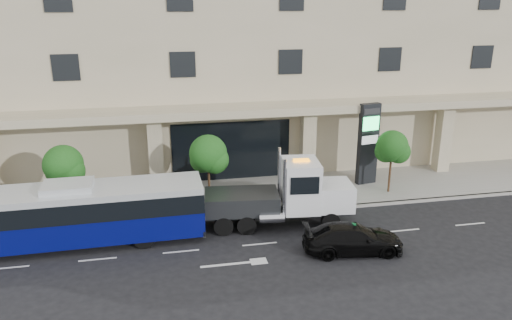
# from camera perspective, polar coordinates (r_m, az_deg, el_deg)

# --- Properties ---
(ground) EXTENTS (120.00, 120.00, 0.00)m
(ground) POSITION_cam_1_polar(r_m,az_deg,el_deg) (27.23, -0.23, -8.14)
(ground) COLOR black
(ground) RESTS_ON ground
(sidewalk) EXTENTS (120.00, 6.00, 0.15)m
(sidewalk) POSITION_cam_1_polar(r_m,az_deg,el_deg) (31.69, -1.97, -4.07)
(sidewalk) COLOR gray
(sidewalk) RESTS_ON ground
(curb) EXTENTS (120.00, 0.30, 0.15)m
(curb) POSITION_cam_1_polar(r_m,az_deg,el_deg) (28.97, -0.99, -6.28)
(curb) COLOR gray
(curb) RESTS_ON ground
(convention_center) EXTENTS (60.00, 17.60, 20.00)m
(convention_center) POSITION_cam_1_polar(r_m,az_deg,el_deg) (39.70, -4.68, 15.11)
(convention_center) COLOR tan
(convention_center) RESTS_ON ground
(tree_left) EXTENTS (2.27, 2.20, 4.22)m
(tree_left) POSITION_cam_1_polar(r_m,az_deg,el_deg) (29.45, -21.08, -0.80)
(tree_left) COLOR #422B19
(tree_left) RESTS_ON sidewalk
(tree_mid) EXTENTS (2.28, 2.20, 4.38)m
(tree_mid) POSITION_cam_1_polar(r_m,az_deg,el_deg) (29.04, -5.43, 0.43)
(tree_mid) COLOR #422B19
(tree_mid) RESTS_ON sidewalk
(tree_right) EXTENTS (2.10, 2.00, 4.04)m
(tree_right) POSITION_cam_1_polar(r_m,az_deg,el_deg) (32.28, 15.33, 1.26)
(tree_right) COLOR #422B19
(tree_right) RESTS_ON sidewalk
(city_bus) EXTENTS (13.25, 3.02, 3.35)m
(city_bus) POSITION_cam_1_polar(r_m,az_deg,el_deg) (26.84, -20.40, -5.77)
(city_bus) COLOR black
(city_bus) RESTS_ON ground
(tow_truck) EXTENTS (9.18, 3.06, 4.16)m
(tow_truck) POSITION_cam_1_polar(r_m,az_deg,el_deg) (27.36, 3.41, -4.11)
(tow_truck) COLOR #2D3033
(tow_truck) RESTS_ON ground
(black_sedan) EXTENTS (5.16, 2.59, 1.44)m
(black_sedan) POSITION_cam_1_polar(r_m,az_deg,el_deg) (25.38, 11.02, -8.78)
(black_sedan) COLOR black
(black_sedan) RESTS_ON ground
(signage_pylon) EXTENTS (1.41, 0.72, 5.41)m
(signage_pylon) POSITION_cam_1_polar(r_m,az_deg,el_deg) (33.52, 12.68, 1.86)
(signage_pylon) COLOR black
(signage_pylon) RESTS_ON sidewalk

